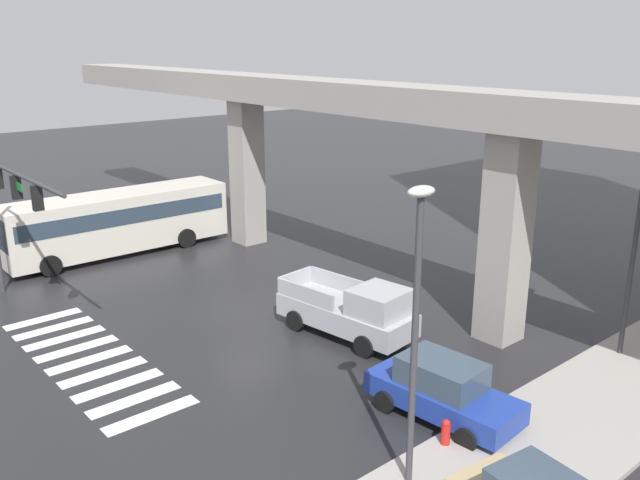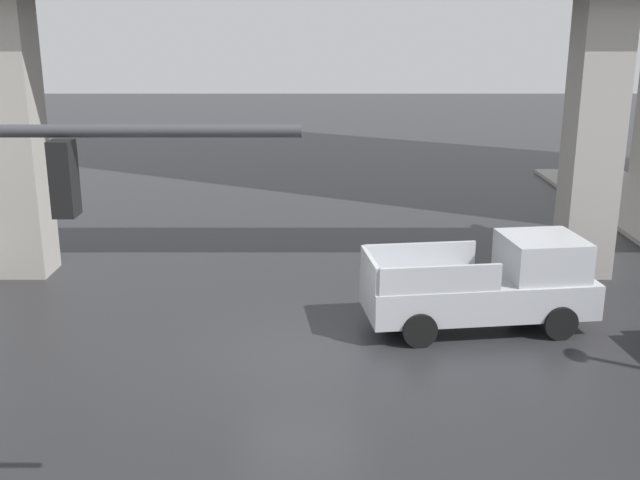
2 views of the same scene
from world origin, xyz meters
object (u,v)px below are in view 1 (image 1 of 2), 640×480
city_bus (117,219)px  traffic_signal_mast (8,196)px  street_lamp_mid_block (638,225)px  fire_hydrant (446,434)px  sedan_blue (442,390)px  street_lamp_near_corner (416,307)px  pickup_truck (353,311)px

city_bus → traffic_signal_mast: traffic_signal_mast is taller
city_bus → street_lamp_mid_block: 22.94m
street_lamp_mid_block → traffic_signal_mast: bearing=-140.8°
street_lamp_mid_block → fire_hydrant: size_ratio=8.52×
sedan_blue → fire_hydrant: size_ratio=5.22×
sedan_blue → street_lamp_near_corner: bearing=-63.8°
pickup_truck → street_lamp_near_corner: (6.88, -4.62, 3.57)m
street_lamp_near_corner → pickup_truck: bearing=146.1°
pickup_truck → street_lamp_near_corner: size_ratio=0.73×
traffic_signal_mast → street_lamp_near_corner: street_lamp_near_corner is taller
pickup_truck → traffic_signal_mast: size_ratio=0.61×
sedan_blue → fire_hydrant: bearing=-46.6°
city_bus → traffic_signal_mast: bearing=-53.2°
traffic_signal_mast → pickup_truck: bearing=38.9°
traffic_signal_mast → fire_hydrant: traffic_signal_mast is taller
traffic_signal_mast → fire_hydrant: (16.50, 5.29, -4.13)m
sedan_blue → fire_hydrant: sedan_blue is taller
street_lamp_near_corner → street_lamp_mid_block: 10.32m
sedan_blue → street_lamp_near_corner: (1.44, -2.93, 3.70)m
pickup_truck → city_bus: 14.68m
pickup_truck → street_lamp_mid_block: 9.62m
street_lamp_near_corner → street_lamp_mid_block: bearing=90.0°
street_lamp_near_corner → street_lamp_mid_block: (0.00, 10.32, 0.00)m
city_bus → traffic_signal_mast: size_ratio=1.25×
pickup_truck → fire_hydrant: 7.08m
pickup_truck → traffic_signal_mast: traffic_signal_mast is taller
city_bus → fire_hydrant: bearing=-1.9°
street_lamp_near_corner → sedan_blue: bearing=116.2°
traffic_signal_mast → street_lamp_near_corner: size_ratio=1.20×
sedan_blue → street_lamp_mid_block: street_lamp_mid_block is taller
pickup_truck → sedan_blue: bearing=-17.3°
street_lamp_mid_block → fire_hydrant: 9.45m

